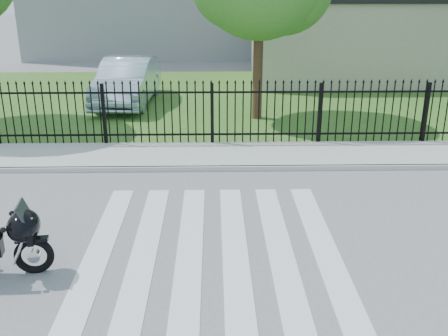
{
  "coord_description": "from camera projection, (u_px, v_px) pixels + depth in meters",
  "views": [
    {
      "loc": [
        0.04,
        -8.18,
        4.59
      ],
      "look_at": [
        0.24,
        1.5,
        1.0
      ],
      "focal_mm": 42.0,
      "sensor_mm": 36.0,
      "label": 1
    }
  ],
  "objects": [
    {
      "name": "crosswalk",
      "position": [
        212.0,
        250.0,
        9.26
      ],
      "size": [
        5.0,
        5.5,
        0.01
      ],
      "primitive_type": null,
      "color": "silver",
      "rests_on": "ground"
    },
    {
      "name": "building_low",
      "position": [
        366.0,
        41.0,
        23.79
      ],
      "size": [
        10.0,
        6.0,
        3.5
      ],
      "primitive_type": "cube",
      "color": "#BDB69D",
      "rests_on": "ground"
    },
    {
      "name": "iron_fence",
      "position": [
        212.0,
        115.0,
        14.57
      ],
      "size": [
        26.0,
        0.04,
        1.8
      ],
      "color": "black",
      "rests_on": "ground"
    },
    {
      "name": "curb",
      "position": [
        212.0,
        169.0,
        12.99
      ],
      "size": [
        40.0,
        0.12,
        0.12
      ],
      "primitive_type": "cube",
      "color": "#ADAAA3",
      "rests_on": "ground"
    },
    {
      "name": "sidewalk",
      "position": [
        212.0,
        155.0,
        13.93
      ],
      "size": [
        40.0,
        2.0,
        0.12
      ],
      "primitive_type": "cube",
      "color": "#ADAAA3",
      "rests_on": "ground"
    },
    {
      "name": "parked_car",
      "position": [
        127.0,
        81.0,
        19.43
      ],
      "size": [
        2.03,
        5.15,
        1.67
      ],
      "primitive_type": "imported",
      "rotation": [
        0.0,
        0.0,
        -0.05
      ],
      "color": "#A8C2D4",
      "rests_on": "grass_strip"
    },
    {
      "name": "ground",
      "position": [
        212.0,
        250.0,
        9.26
      ],
      "size": [
        120.0,
        120.0,
        0.0
      ],
      "primitive_type": "plane",
      "color": "slate",
      "rests_on": "ground"
    },
    {
      "name": "grass_strip",
      "position": [
        212.0,
        99.0,
        20.51
      ],
      "size": [
        40.0,
        12.0,
        0.02
      ],
      "primitive_type": "cube",
      "color": "#325E20",
      "rests_on": "ground"
    }
  ]
}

